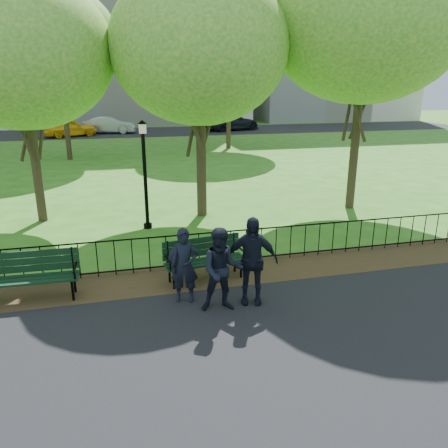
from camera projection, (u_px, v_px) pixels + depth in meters
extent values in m
plane|color=#32681B|center=(209.00, 306.00, 8.90)|extent=(120.00, 120.00, 0.00)
cube|color=black|center=(264.00, 427.00, 5.76)|extent=(60.00, 9.20, 0.01)
cube|color=#392617|center=(195.00, 276.00, 10.28)|extent=(60.00, 1.60, 0.01)
cube|color=black|center=(130.00, 132.00, 41.20)|extent=(70.00, 9.00, 0.01)
cylinder|color=black|center=(190.00, 234.00, 10.47)|extent=(24.00, 0.04, 0.04)
cylinder|color=black|center=(191.00, 264.00, 10.71)|extent=(24.00, 0.04, 0.04)
cylinder|color=black|center=(191.00, 251.00, 10.61)|extent=(0.02, 0.02, 0.90)
cube|color=silver|center=(326.00, 21.00, 55.64)|extent=(20.00, 15.00, 24.00)
cube|color=black|center=(206.00, 262.00, 9.93)|extent=(1.91, 0.74, 0.04)
cube|color=black|center=(201.00, 243.00, 10.05)|extent=(1.84, 0.28, 0.46)
cylinder|color=black|center=(174.00, 280.00, 9.55)|extent=(0.05, 0.05, 0.46)
cylinder|color=black|center=(241.00, 269.00, 10.12)|extent=(0.05, 0.05, 0.46)
cylinder|color=black|center=(170.00, 273.00, 9.88)|extent=(0.05, 0.05, 0.46)
cylinder|color=black|center=(235.00, 263.00, 10.45)|extent=(0.05, 0.05, 0.46)
cylinder|color=black|center=(168.00, 260.00, 9.56)|extent=(0.12, 0.58, 0.04)
cylinder|color=black|center=(241.00, 249.00, 10.18)|extent=(0.12, 0.58, 0.04)
ellipsoid|color=black|center=(178.00, 257.00, 9.52)|extent=(0.46, 0.35, 0.47)
cube|color=black|center=(29.00, 280.00, 8.97)|extent=(1.97, 0.59, 0.04)
cube|color=black|center=(30.00, 258.00, 9.12)|extent=(1.95, 0.11, 0.49)
cylinder|color=black|center=(73.00, 291.00, 9.03)|extent=(0.05, 0.05, 0.49)
cylinder|color=black|center=(75.00, 283.00, 9.40)|extent=(0.05, 0.05, 0.49)
cylinder|color=black|center=(75.00, 267.00, 9.10)|extent=(0.06, 0.61, 0.04)
cylinder|color=black|center=(148.00, 226.00, 13.74)|extent=(0.26, 0.26, 0.15)
cylinder|color=black|center=(145.00, 181.00, 13.31)|extent=(0.11, 0.11, 2.99)
cube|color=beige|center=(142.00, 128.00, 12.82)|extent=(0.21, 0.21, 0.28)
cone|color=black|center=(142.00, 122.00, 12.77)|extent=(0.30, 0.30, 0.11)
cylinder|color=#2D2116|center=(37.00, 173.00, 14.00)|extent=(0.29, 0.29, 3.23)
ellipsoid|color=#388929|center=(21.00, 51.00, 12.89)|extent=(5.43, 5.43, 4.62)
cylinder|color=#2D2116|center=(201.00, 168.00, 14.63)|extent=(0.33, 0.33, 3.31)
ellipsoid|color=#388929|center=(199.00, 48.00, 13.48)|extent=(5.57, 5.57, 4.74)
cylinder|color=#2D2116|center=(354.00, 153.00, 15.46)|extent=(0.31, 0.31, 3.98)
ellipsoid|color=#388929|center=(367.00, 14.00, 14.09)|extent=(6.70, 6.70, 5.69)
cylinder|color=#2D2116|center=(66.00, 125.00, 25.69)|extent=(0.31, 0.31, 4.08)
ellipsoid|color=#388929|center=(57.00, 40.00, 24.29)|extent=(6.87, 6.87, 5.84)
cylinder|color=#2D2116|center=(229.00, 115.00, 30.30)|extent=(0.32, 0.32, 4.59)
ellipsoid|color=#388929|center=(229.00, 34.00, 28.72)|extent=(7.73, 7.73, 6.57)
imported|color=black|center=(185.00, 266.00, 8.87)|extent=(0.64, 0.50, 1.57)
imported|color=black|center=(222.00, 270.00, 8.50)|extent=(0.89, 0.55, 1.70)
imported|color=black|center=(251.00, 260.00, 8.79)|extent=(1.16, 0.74, 1.84)
imported|color=yellow|center=(69.00, 128.00, 37.54)|extent=(4.80, 3.36, 1.52)
imported|color=#B7BABF|center=(110.00, 125.00, 40.05)|extent=(4.86, 2.48, 1.53)
imported|color=black|center=(231.00, 122.00, 42.67)|extent=(6.17, 3.94, 1.66)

